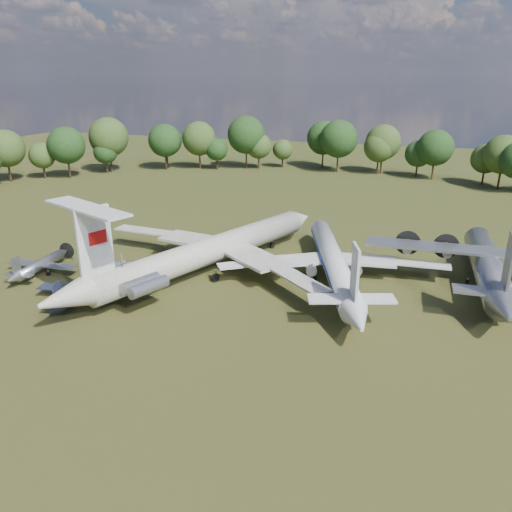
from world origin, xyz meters
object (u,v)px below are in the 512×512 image
(tu104_jet, at_px, (333,266))
(small_prop_northwest, at_px, (41,267))
(person_on_il62, at_px, (122,260))
(small_prop_west, at_px, (80,292))
(il62_airliner, at_px, (210,255))
(an12_transport, at_px, (487,270))

(tu104_jet, relative_size, small_prop_northwest, 2.94)
(tu104_jet, height_order, person_on_il62, person_on_il62)
(tu104_jet, xyz_separation_m, small_prop_west, (-29.31, -16.27, -1.00))
(small_prop_northwest, bearing_deg, tu104_jet, 11.38)
(il62_airliner, bearing_deg, an12_transport, 33.23)
(small_prop_west, distance_m, person_on_il62, 8.06)
(small_prop_northwest, bearing_deg, an12_transport, 10.47)
(small_prop_west, bearing_deg, person_on_il62, -6.21)
(person_on_il62, bearing_deg, small_prop_northwest, 21.23)
(an12_transport, height_order, small_prop_northwest, an12_transport)
(an12_transport, xyz_separation_m, person_on_il62, (-42.82, -20.14, 3.65))
(an12_transport, bearing_deg, small_prop_west, -158.48)
(small_prop_northwest, bearing_deg, small_prop_west, -31.34)
(small_prop_west, bearing_deg, an12_transport, 13.12)
(person_on_il62, bearing_deg, small_prop_west, 41.80)
(small_prop_west, height_order, person_on_il62, person_on_il62)
(small_prop_northwest, distance_m, person_on_il62, 18.62)
(an12_transport, height_order, small_prop_west, an12_transport)
(il62_airliner, relative_size, person_on_il62, 32.50)
(tu104_jet, bearing_deg, il62_airliner, 170.47)
(small_prop_northwest, height_order, person_on_il62, person_on_il62)
(il62_airliner, bearing_deg, small_prop_west, -108.25)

